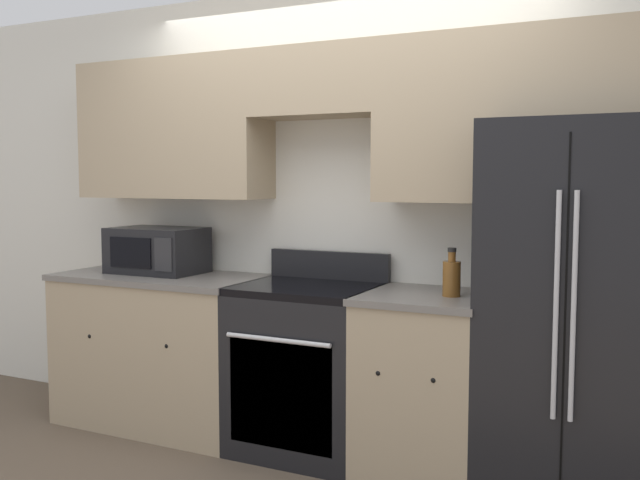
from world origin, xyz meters
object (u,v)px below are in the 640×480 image
at_px(refrigerator, 575,312).
at_px(bottle, 452,277).
at_px(oven_range, 307,367).
at_px(microwave, 157,250).

relative_size(refrigerator, bottle, 7.35).
relative_size(oven_range, microwave, 1.95).
bearing_deg(bottle, oven_range, 179.29).
bearing_deg(microwave, refrigerator, -0.27).
bearing_deg(microwave, bottle, -2.08).
relative_size(refrigerator, microwave, 3.18).
distance_m(oven_range, microwave, 1.22).
distance_m(oven_range, bottle, 0.97).
bearing_deg(bottle, microwave, 177.92).
bearing_deg(refrigerator, microwave, 179.73).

